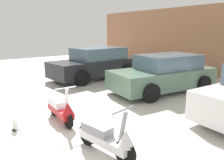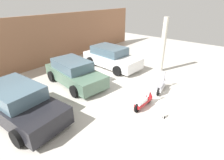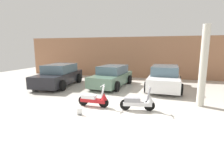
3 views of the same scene
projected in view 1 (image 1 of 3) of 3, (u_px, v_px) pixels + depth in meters
ground_plane at (51, 131)px, 5.01m from camera, size 28.00×28.00×0.00m
scooter_front_left at (61, 109)px, 5.42m from camera, size 1.40×0.50×0.98m
scooter_front_right at (107, 137)px, 3.96m from camera, size 1.42×0.55×0.99m
car_rear_left at (96, 64)px, 10.47m from camera, size 2.29×4.37×1.44m
car_rear_center at (164, 74)px, 8.21m from camera, size 2.34×4.21×1.36m
placard_near_left_scooter at (15, 126)px, 5.01m from camera, size 0.20×0.15×0.26m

